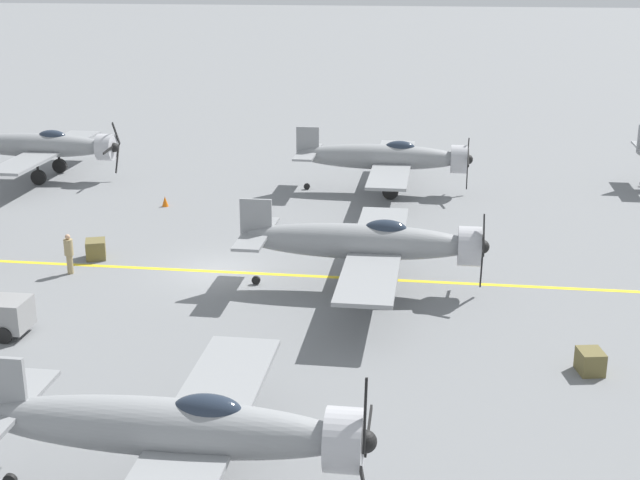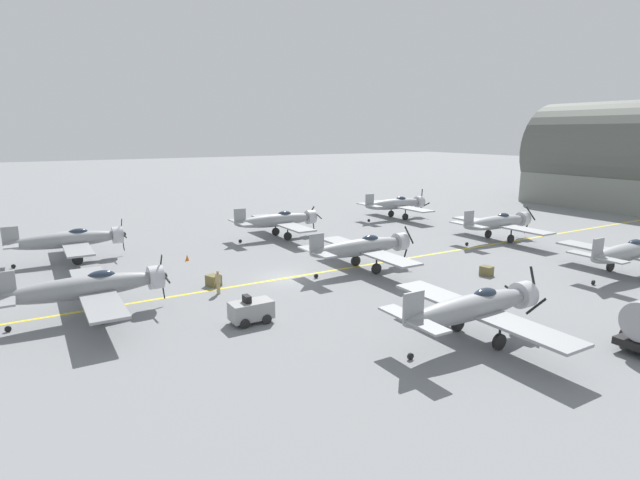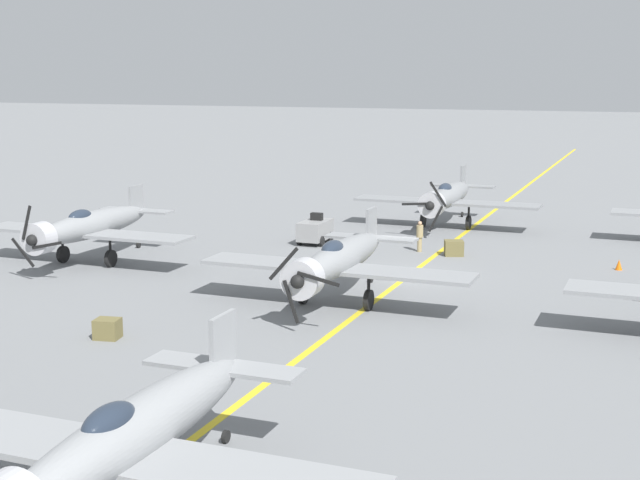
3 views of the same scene
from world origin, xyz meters
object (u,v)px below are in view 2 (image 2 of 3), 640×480
object	(u,v)px
airplane_near_center	(90,287)
supply_crate_by_tanker	(214,281)
airplane_far_center	(498,223)
airplane_mid_center	(363,247)
airplane_near_left	(70,240)
airplane_far_left	(396,204)
airplane_mid_right	(475,307)
supply_crate_mid_lane	(487,271)
airplane_far_right	(629,252)
tow_tractor	(251,310)
traffic_cone	(187,258)
airplane_mid_left	(279,220)
ground_crew_walking	(218,281)

from	to	relation	value
airplane_near_center	supply_crate_by_tanker	size ratio (longest dim) A/B	11.82
airplane_far_center	supply_crate_by_tanker	size ratio (longest dim) A/B	11.82
airplane_mid_center	airplane_near_left	bearing A→B (deg)	-138.73
airplane_far_left	airplane_mid_right	bearing A→B (deg)	-49.14
supply_crate_by_tanker	airplane_mid_right	bearing A→B (deg)	27.52
airplane_mid_right	supply_crate_mid_lane	distance (m)	14.24
airplane_far_right	airplane_far_center	world-z (taller)	same
airplane_far_right	airplane_far_left	distance (m)	31.41
airplane_mid_right	tow_tractor	distance (m)	13.19
airplane_far_center	airplane_mid_center	size ratio (longest dim) A/B	1.00
supply_crate_mid_lane	traffic_cone	world-z (taller)	supply_crate_mid_lane
airplane_near_center	airplane_mid_center	size ratio (longest dim) A/B	1.00
airplane_mid_right	airplane_mid_left	world-z (taller)	airplane_mid_right
airplane_near_center	airplane_mid_center	xyz separation A→B (m)	(-0.28, 21.16, -0.00)
airplane_far_center	traffic_cone	world-z (taller)	airplane_far_center
airplane_far_left	airplane_mid_right	xyz separation A→B (m)	(34.14, -22.36, 0.00)
airplane_far_right	supply_crate_by_tanker	bearing A→B (deg)	-112.74
ground_crew_walking	tow_tractor	bearing A→B (deg)	-1.42
tow_tractor	ground_crew_walking	size ratio (longest dim) A/B	1.48
airplane_mid_right	airplane_far_center	distance (m)	28.61
tow_tractor	traffic_cone	xyz separation A→B (m)	(-17.17, 0.98, -0.52)
airplane_near_left	airplane_mid_left	world-z (taller)	same
airplane_far_left	airplane_mid_center	size ratio (longest dim) A/B	1.00
airplane_far_right	airplane_mid_right	size ratio (longest dim) A/B	1.00
airplane_mid_center	traffic_cone	world-z (taller)	airplane_mid_center
airplane_far_right	airplane_mid_center	size ratio (longest dim) A/B	1.00
supply_crate_by_tanker	supply_crate_mid_lane	bearing A→B (deg)	66.75
airplane_mid_left	supply_crate_mid_lane	size ratio (longest dim) A/B	13.01
airplane_mid_left	traffic_cone	size ratio (longest dim) A/B	21.82
supply_crate_mid_lane	airplane_mid_center	bearing A→B (deg)	-129.29
supply_crate_by_tanker	airplane_near_left	bearing A→B (deg)	-147.75
airplane_far_left	ground_crew_walking	world-z (taller)	airplane_far_left
airplane_far_right	tow_tractor	bearing A→B (deg)	-98.12
airplane_far_right	traffic_cone	distance (m)	37.55
airplane_far_right	airplane_far_center	bearing A→B (deg)	175.88
tow_tractor	supply_crate_by_tanker	world-z (taller)	tow_tractor
airplane_mid_right	tow_tractor	bearing A→B (deg)	-138.48
airplane_mid_right	airplane_far_center	bearing A→B (deg)	122.21
airplane_near_left	airplane_far_left	bearing A→B (deg)	91.84
traffic_cone	airplane_near_center	bearing A→B (deg)	-39.65
airplane_mid_center	supply_crate_by_tanker	bearing A→B (deg)	-111.78
supply_crate_mid_lane	traffic_cone	size ratio (longest dim) A/B	1.68
tow_tractor	supply_crate_mid_lane	distance (m)	20.70
airplane_near_left	ground_crew_walking	distance (m)	17.83
airplane_near_center	ground_crew_walking	distance (m)	8.57
airplane_near_left	supply_crate_by_tanker	xyz separation A→B (m)	(13.70, 8.64, -1.59)
airplane_mid_left	supply_crate_by_tanker	world-z (taller)	airplane_mid_left
airplane_mid_center	airplane_far_right	bearing A→B (deg)	43.10
airplane_near_left	airplane_mid_center	size ratio (longest dim) A/B	1.00
airplane_mid_center	supply_crate_mid_lane	size ratio (longest dim) A/B	13.01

